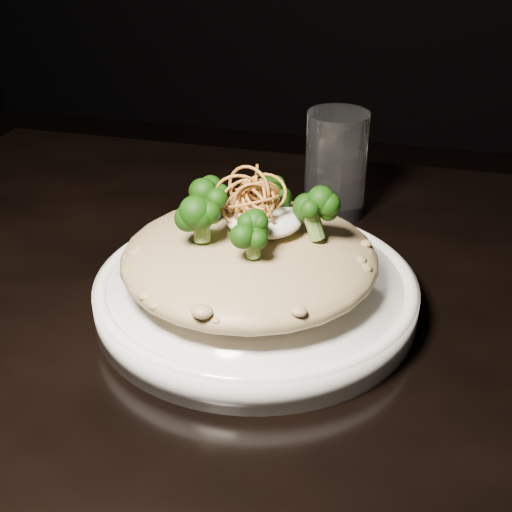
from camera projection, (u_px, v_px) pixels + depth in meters
The scene contains 7 objects.
table at pixel (327, 401), 0.67m from camera, with size 1.10×0.80×0.75m.
plate at pixel (256, 294), 0.65m from camera, with size 0.29×0.29×0.03m, color white.
risotto at pixel (249, 257), 0.63m from camera, with size 0.23×0.23×0.05m, color brown.
broccoli at pixel (254, 210), 0.60m from camera, with size 0.12×0.12×0.04m, color black, non-canonical shape.
cheese at pixel (264, 219), 0.62m from camera, with size 0.07×0.07×0.02m, color silver.
shallots at pixel (253, 188), 0.60m from camera, with size 0.06×0.06×0.04m, color brown, non-canonical shape.
drinking_glass at pixel (336, 165), 0.80m from camera, with size 0.07×0.07×0.12m, color white.
Camera 1 is at (0.06, -0.51, 1.12)m, focal length 50.00 mm.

